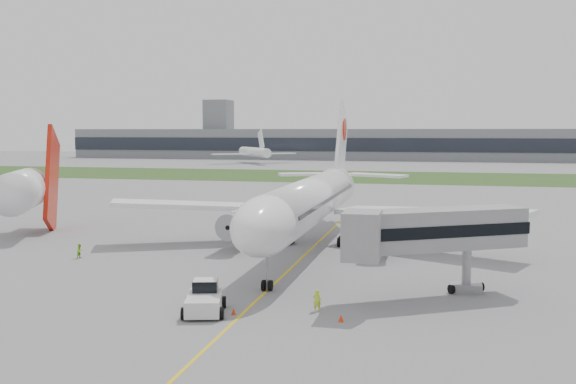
% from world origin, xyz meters
% --- Properties ---
extents(ground, '(600.00, 600.00, 0.00)m').
position_xyz_m(ground, '(0.00, 0.00, 0.00)').
color(ground, gray).
rests_on(ground, ground).
extents(apron_markings, '(70.00, 70.00, 0.04)m').
position_xyz_m(apron_markings, '(0.00, -5.00, 0.00)').
color(apron_markings, yellow).
rests_on(apron_markings, ground).
extents(grass_strip, '(600.00, 50.00, 0.02)m').
position_xyz_m(grass_strip, '(0.00, 120.00, 0.01)').
color(grass_strip, '#29471A').
rests_on(grass_strip, ground).
extents(terminal_building, '(320.00, 22.30, 14.00)m').
position_xyz_m(terminal_building, '(0.00, 229.87, 7.00)').
color(terminal_building, gray).
rests_on(terminal_building, ground).
extents(control_tower, '(12.00, 12.00, 56.00)m').
position_xyz_m(control_tower, '(-90.00, 232.00, 0.00)').
color(control_tower, gray).
rests_on(control_tower, ground).
extents(airliner, '(48.13, 53.95, 17.88)m').
position_xyz_m(airliner, '(0.00, 4.87, 5.66)').
color(airliner, white).
rests_on(airliner, ground).
extents(pushback_tug, '(3.91, 4.92, 2.26)m').
position_xyz_m(pushback_tug, '(-2.84, -22.21, 1.04)').
color(pushback_tug, silver).
rests_on(pushback_tug, ground).
extents(jet_bridge, '(14.69, 11.36, 7.32)m').
position_xyz_m(jet_bridge, '(12.93, -14.46, 5.42)').
color(jet_bridge, gray).
rests_on(jet_bridge, ground).
extents(safety_cone_left, '(0.35, 0.35, 0.49)m').
position_xyz_m(safety_cone_left, '(-0.58, -22.29, 0.24)').
color(safety_cone_left, red).
rests_on(safety_cone_left, ground).
extents(safety_cone_right, '(0.39, 0.39, 0.54)m').
position_xyz_m(safety_cone_right, '(7.28, -22.24, 0.27)').
color(safety_cone_right, red).
rests_on(safety_cone_right, ground).
extents(ground_crew_near, '(0.66, 0.50, 1.65)m').
position_xyz_m(ground_crew_near, '(5.16, -20.05, 0.83)').
color(ground_crew_near, '#B8DE25').
rests_on(ground_crew_near, ground).
extents(ground_crew_far, '(0.76, 0.88, 1.55)m').
position_xyz_m(ground_crew_far, '(-22.62, -6.20, 0.77)').
color(ground_crew_far, '#85D122').
rests_on(ground_crew_far, ground).
extents(neighbor_aircraft, '(9.19, 18.43, 15.00)m').
position_xyz_m(neighbor_aircraft, '(-36.98, 5.34, 5.95)').
color(neighbor_aircraft, red).
rests_on(neighbor_aircraft, ground).
extents(distant_aircraft_left, '(46.31, 45.23, 13.38)m').
position_xyz_m(distant_aircraft_left, '(-58.46, 184.93, 0.00)').
color(distant_aircraft_left, white).
rests_on(distant_aircraft_left, ground).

